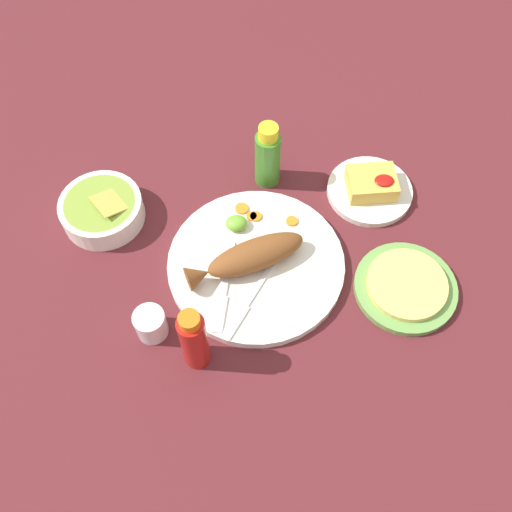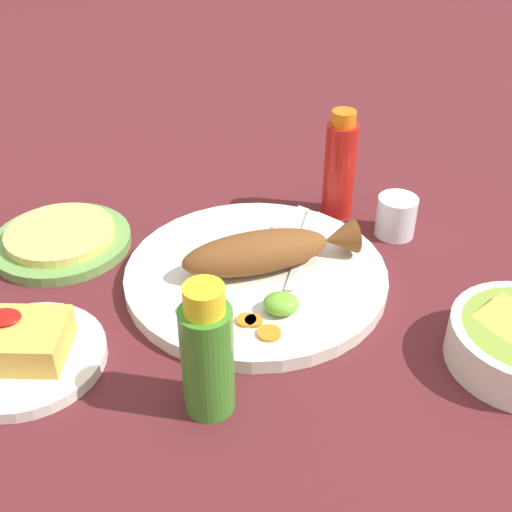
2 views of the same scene
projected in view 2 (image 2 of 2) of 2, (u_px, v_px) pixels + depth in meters
The scene contains 17 objects.
ground_plane at pixel (256, 281), 0.81m from camera, with size 4.00×4.00×0.00m, color #561E23.
main_plate at pixel (256, 275), 0.80m from camera, with size 0.33×0.33×0.02m, color silver.
fried_fish at pixel (267, 251), 0.79m from camera, with size 0.23×0.12×0.05m.
fork_near at pixel (273, 233), 0.86m from camera, with size 0.12×0.16×0.00m.
fork_far at pixel (304, 243), 0.84m from camera, with size 0.05×0.18×0.00m.
carrot_slice_near at pixel (187, 310), 0.73m from camera, with size 0.02×0.02×0.00m, color orange.
carrot_slice_mid at pixel (246, 320), 0.72m from camera, with size 0.02×0.02×0.00m, color orange.
carrot_slice_far at pixel (257, 321), 0.72m from camera, with size 0.02×0.02×0.00m, color orange.
carrot_slice_extra at pixel (269, 333), 0.70m from camera, with size 0.03×0.03×0.00m, color orange.
lime_wedge_main at pixel (281, 304), 0.73m from camera, with size 0.04×0.04×0.02m, color #6BB233.
hot_sauce_bottle_red at pixel (340, 167), 0.90m from camera, with size 0.04×0.04×0.16m.
hot_sauce_bottle_green at pixel (207, 354), 0.60m from camera, with size 0.05×0.05×0.15m.
salt_cup at pixel (396, 218), 0.88m from camera, with size 0.05×0.05×0.06m.
side_plate_fries at pixel (26, 358), 0.69m from camera, with size 0.17×0.17×0.01m, color silver.
fries_pile at pixel (21, 339), 0.67m from camera, with size 0.09×0.08×0.04m.
tortilla_plate at pixel (62, 242), 0.87m from camera, with size 0.19×0.19×0.01m, color #6B9E4C.
tortilla_stack at pixel (60, 234), 0.86m from camera, with size 0.15×0.15×0.01m, color #E0C666.
Camera 2 is at (-0.02, 0.64, 0.49)m, focal length 45.00 mm.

